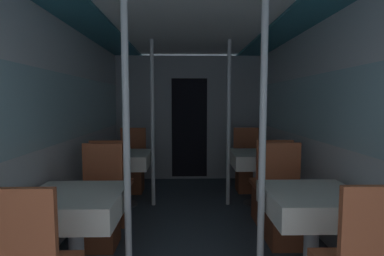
# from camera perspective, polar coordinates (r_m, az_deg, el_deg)

# --- Properties ---
(wall_left) EXTENTS (0.05, 6.55, 2.23)m
(wall_left) POSITION_cam_1_polar(r_m,az_deg,el_deg) (3.60, -22.01, 0.46)
(wall_left) COLOR silver
(wall_left) RESTS_ON ground_plane
(wall_right) EXTENTS (0.05, 6.55, 2.23)m
(wall_right) POSITION_cam_1_polar(r_m,az_deg,el_deg) (3.65, 21.58, 0.54)
(wall_right) COLOR silver
(wall_right) RESTS_ON ground_plane
(ceiling_panel) EXTENTS (2.69, 6.55, 0.07)m
(ceiling_panel) POSITION_cam_1_polar(r_m,az_deg,el_deg) (3.46, -0.05, 19.43)
(ceiling_panel) COLOR white
(ceiling_panel) RESTS_ON wall_left
(bulkhead_far) EXTENTS (2.64, 0.09, 2.23)m
(bulkhead_far) POSITION_cam_1_polar(r_m,az_deg,el_deg) (5.46, -0.51, 1.85)
(bulkhead_far) COLOR gray
(bulkhead_far) RESTS_ON ground_plane
(dining_table_left_0) EXTENTS (0.71, 0.71, 0.72)m
(dining_table_left_0) POSITION_cam_1_polar(r_m,az_deg,el_deg) (2.52, -21.38, -14.05)
(dining_table_left_0) COLOR #4C4C51
(dining_table_left_0) RESTS_ON ground_plane
(chair_left_far_0) EXTENTS (0.40, 0.40, 1.00)m
(chair_left_far_0) POSITION_cam_1_polar(r_m,az_deg,el_deg) (3.18, -17.18, -15.54)
(chair_left_far_0) COLOR brown
(chair_left_far_0) RESTS_ON ground_plane
(support_pole_left_0) EXTENTS (0.05, 0.05, 2.23)m
(support_pole_left_0) POSITION_cam_1_polar(r_m,az_deg,el_deg) (2.30, -12.37, -2.56)
(support_pole_left_0) COLOR silver
(support_pole_left_0) RESTS_ON ground_plane
(dining_table_left_1) EXTENTS (0.71, 0.71, 0.72)m
(dining_table_left_1) POSITION_cam_1_polar(r_m,az_deg,el_deg) (4.19, -12.92, -6.24)
(dining_table_left_1) COLOR #4C4C51
(dining_table_left_1) RESTS_ON ground_plane
(chair_left_near_1) EXTENTS (0.40, 0.40, 1.00)m
(chair_left_near_1) POSITION_cam_1_polar(r_m,az_deg,el_deg) (3.67, -14.85, -12.69)
(chair_left_near_1) COLOR brown
(chair_left_near_1) RESTS_ON ground_plane
(chair_left_far_1) EXTENTS (0.40, 0.40, 1.00)m
(chair_left_far_1) POSITION_cam_1_polar(r_m,az_deg,el_deg) (4.85, -11.34, -8.24)
(chair_left_far_1) COLOR brown
(chair_left_far_1) RESTS_ON ground_plane
(support_pole_left_1) EXTENTS (0.05, 0.05, 2.23)m
(support_pole_left_1) POSITION_cam_1_polar(r_m,az_deg,el_deg) (4.06, -7.52, 0.77)
(support_pole_left_1) COLOR silver
(support_pole_left_1) RESTS_ON ground_plane
(dining_table_right_0) EXTENTS (0.71, 0.71, 0.72)m
(dining_table_right_0) POSITION_cam_1_polar(r_m,az_deg,el_deg) (2.57, 21.96, -13.69)
(dining_table_right_0) COLOR #4C4C51
(dining_table_right_0) RESTS_ON ground_plane
(chair_right_far_0) EXTENTS (0.40, 0.40, 1.00)m
(chair_right_far_0) POSITION_cam_1_polar(r_m,az_deg,el_deg) (3.22, 17.23, -15.28)
(chair_right_far_0) COLOR brown
(chair_right_far_0) RESTS_ON ground_plane
(support_pole_right_0) EXTENTS (0.05, 0.05, 2.23)m
(support_pole_right_0) POSITION_cam_1_polar(r_m,az_deg,el_deg) (2.33, 13.28, -2.48)
(support_pole_right_0) COLOR silver
(support_pole_right_0) RESTS_ON ground_plane
(dining_table_right_1) EXTENTS (0.71, 0.71, 0.72)m
(dining_table_right_1) POSITION_cam_1_polar(r_m,az_deg,el_deg) (4.22, 12.33, -6.14)
(dining_table_right_1) COLOR #4C4C51
(dining_table_right_1) RESTS_ON ground_plane
(chair_right_near_1) EXTENTS (0.40, 0.40, 1.00)m
(chair_right_near_1) POSITION_cam_1_polar(r_m,az_deg,el_deg) (3.70, 14.57, -12.52)
(chair_right_near_1) COLOR brown
(chair_right_near_1) RESTS_ON ground_plane
(chair_right_far_1) EXTENTS (0.40, 0.40, 1.00)m
(chair_right_far_1) POSITION_cam_1_polar(r_m,az_deg,el_deg) (4.88, 10.52, -8.16)
(chair_right_far_1) COLOR brown
(chair_right_far_1) RESTS_ON ground_plane
(support_pole_right_1) EXTENTS (0.05, 0.05, 2.23)m
(support_pole_right_1) POSITION_cam_1_polar(r_m,az_deg,el_deg) (4.07, 6.99, 0.79)
(support_pole_right_1) COLOR silver
(support_pole_right_1) RESTS_ON ground_plane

